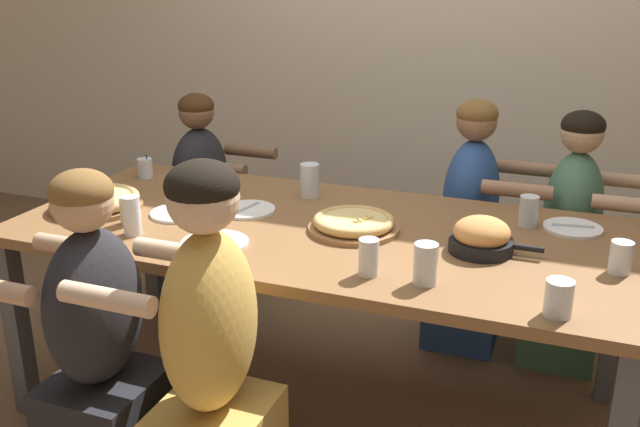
% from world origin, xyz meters
% --- Properties ---
extents(ground_plane, '(18.00, 18.00, 0.00)m').
position_xyz_m(ground_plane, '(0.00, 0.00, 0.00)').
color(ground_plane, brown).
rests_on(ground_plane, ground).
extents(dining_table, '(2.24, 1.02, 0.76)m').
position_xyz_m(dining_table, '(0.00, 0.00, 0.69)').
color(dining_table, brown).
rests_on(dining_table, ground).
extents(pizza_board_main, '(0.33, 0.33, 0.05)m').
position_xyz_m(pizza_board_main, '(0.13, 0.00, 0.79)').
color(pizza_board_main, '#996B42').
rests_on(pizza_board_main, dining_table).
extents(pizza_board_second, '(0.36, 0.36, 0.06)m').
position_xyz_m(pizza_board_second, '(-0.89, -0.13, 0.79)').
color(pizza_board_second, '#996B42').
rests_on(pizza_board_second, dining_table).
extents(skillet_bowl, '(0.31, 0.21, 0.12)m').
position_xyz_m(skillet_bowl, '(0.59, -0.03, 0.81)').
color(skillet_bowl, black).
rests_on(skillet_bowl, dining_table).
extents(empty_plate_a, '(0.23, 0.23, 0.02)m').
position_xyz_m(empty_plate_a, '(-0.27, -0.30, 0.77)').
color(empty_plate_a, white).
rests_on(empty_plate_a, dining_table).
extents(empty_plate_b, '(0.21, 0.21, 0.02)m').
position_xyz_m(empty_plate_b, '(0.87, 0.30, 0.77)').
color(empty_plate_b, white).
rests_on(empty_plate_b, dining_table).
extents(empty_plate_c, '(0.22, 0.22, 0.02)m').
position_xyz_m(empty_plate_c, '(-0.32, 0.05, 0.77)').
color(empty_plate_c, white).
rests_on(empty_plate_c, dining_table).
extents(empty_plate_d, '(0.23, 0.23, 0.02)m').
position_xyz_m(empty_plate_d, '(-0.55, -0.07, 0.77)').
color(empty_plate_d, white).
rests_on(empty_plate_d, dining_table).
extents(cocktail_glass_blue, '(0.07, 0.07, 0.11)m').
position_xyz_m(cocktail_glass_blue, '(-0.96, 0.30, 0.80)').
color(cocktail_glass_blue, silver).
rests_on(cocktail_glass_blue, dining_table).
extents(drinking_glass_a, '(0.06, 0.06, 0.14)m').
position_xyz_m(drinking_glass_a, '(-0.59, -0.31, 0.82)').
color(drinking_glass_a, silver).
rests_on(drinking_glass_a, dining_table).
extents(drinking_glass_b, '(0.07, 0.07, 0.11)m').
position_xyz_m(drinking_glass_b, '(0.71, 0.28, 0.82)').
color(drinking_glass_b, silver).
rests_on(drinking_glass_b, dining_table).
extents(drinking_glass_c, '(0.07, 0.07, 0.10)m').
position_xyz_m(drinking_glass_c, '(1.02, -0.05, 0.81)').
color(drinking_glass_c, silver).
rests_on(drinking_glass_c, dining_table).
extents(drinking_glass_d, '(0.07, 0.07, 0.13)m').
position_xyz_m(drinking_glass_d, '(0.47, -0.35, 0.82)').
color(drinking_glass_d, silver).
rests_on(drinking_glass_d, dining_table).
extents(drinking_glass_e, '(0.06, 0.06, 0.10)m').
position_xyz_m(drinking_glass_e, '(-0.67, -0.23, 0.81)').
color(drinking_glass_e, silver).
rests_on(drinking_glass_e, dining_table).
extents(drinking_glass_f, '(0.06, 0.06, 0.12)m').
position_xyz_m(drinking_glass_f, '(0.29, -0.34, 0.81)').
color(drinking_glass_f, silver).
rests_on(drinking_glass_f, dining_table).
extents(drinking_glass_g, '(0.08, 0.08, 0.10)m').
position_xyz_m(drinking_glass_g, '(0.86, -0.42, 0.81)').
color(drinking_glass_g, silver).
rests_on(drinking_glass_g, dining_table).
extents(drinking_glass_h, '(0.08, 0.08, 0.14)m').
position_xyz_m(drinking_glass_h, '(-0.17, 0.31, 0.82)').
color(drinking_glass_h, silver).
rests_on(drinking_glass_h, dining_table).
extents(diner_far_midright, '(0.51, 0.40, 1.13)m').
position_xyz_m(diner_far_midright, '(0.43, 0.73, 0.51)').
color(diner_far_midright, '#2D5193').
rests_on(diner_far_midright, ground).
extents(diner_near_center, '(0.51, 0.40, 1.19)m').
position_xyz_m(diner_near_center, '(-0.05, -0.73, 0.55)').
color(diner_near_center, gold).
rests_on(diner_near_center, ground).
extents(diner_far_right, '(0.51, 0.40, 1.12)m').
position_xyz_m(diner_far_right, '(0.86, 0.73, 0.50)').
color(diner_far_right, '#477556').
rests_on(diner_far_right, ground).
extents(diner_near_midleft, '(0.51, 0.40, 1.13)m').
position_xyz_m(diner_near_midleft, '(-0.45, -0.73, 0.51)').
color(diner_near_midleft, '#232328').
rests_on(diner_near_midleft, ground).
extents(diner_far_left, '(0.51, 0.40, 1.07)m').
position_xyz_m(diner_far_left, '(-0.93, 0.73, 0.48)').
color(diner_far_left, '#232328').
rests_on(diner_far_left, ground).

